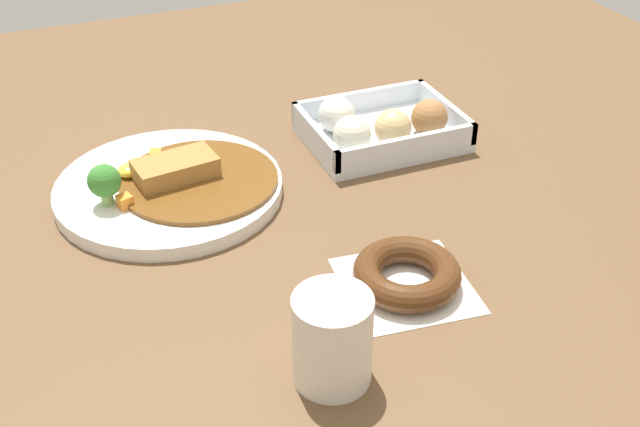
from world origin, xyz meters
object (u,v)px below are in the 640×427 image
Objects in this scene: chocolate_ring_donut at (407,274)px; donut_box at (380,128)px; curry_plate at (170,186)px; coffee_mug at (332,339)px.

donut_box is at bearing 69.45° from chocolate_ring_donut.
curry_plate is 0.29m from donut_box.
chocolate_ring_donut is (0.19, -0.27, 0.00)m from curry_plate.
coffee_mug reaches higher than curry_plate.
coffee_mug is (-0.23, -0.38, 0.02)m from donut_box.
chocolate_ring_donut is at bearing -55.14° from curry_plate.
curry_plate is 1.36× the size of donut_box.
chocolate_ring_donut is 0.15m from coffee_mug.
donut_box is 0.31m from chocolate_ring_donut.
coffee_mug is (-0.12, -0.09, 0.03)m from chocolate_ring_donut.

